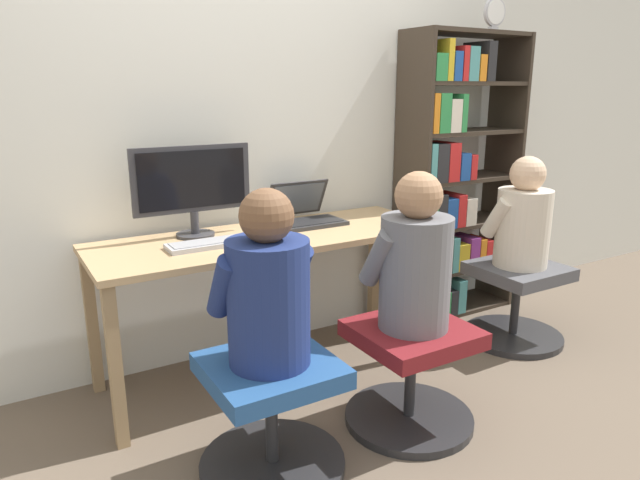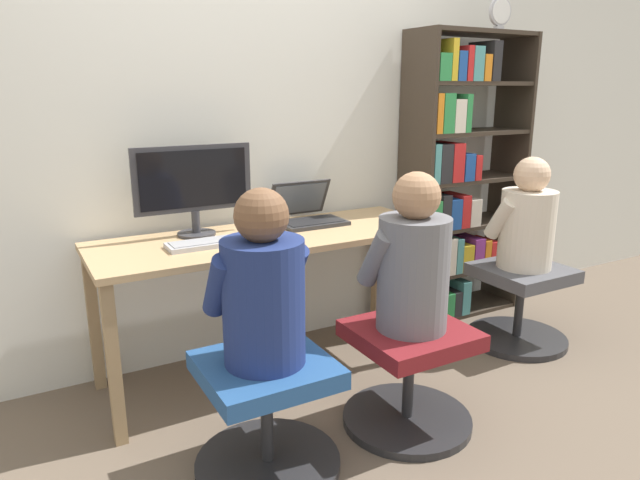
% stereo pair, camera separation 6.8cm
% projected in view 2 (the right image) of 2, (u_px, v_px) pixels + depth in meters
% --- Properties ---
extents(ground_plane, '(14.00, 14.00, 0.00)m').
position_uv_depth(ground_plane, '(301.00, 396.00, 2.72)').
color(ground_plane, brown).
extents(wall_back, '(10.00, 0.05, 2.60)m').
position_uv_depth(wall_back, '(240.00, 112.00, 2.94)').
color(wall_back, silver).
rests_on(wall_back, ground_plane).
extents(desk, '(1.72, 0.60, 0.73)m').
position_uv_depth(desk, '(272.00, 251.00, 2.80)').
color(desk, tan).
rests_on(desk, ground_plane).
extents(desktop_monitor, '(0.57, 0.18, 0.43)m').
position_uv_depth(desktop_monitor, '(194.00, 186.00, 2.70)').
color(desktop_monitor, '#333338').
rests_on(desktop_monitor, desk).
extents(laptop, '(0.34, 0.31, 0.21)m').
position_uv_depth(laptop, '(308.00, 214.00, 3.00)').
color(laptop, '#2D2D30').
rests_on(laptop, desk).
extents(keyboard, '(0.41, 0.14, 0.03)m').
position_uv_depth(keyboard, '(213.00, 242.00, 2.59)').
color(keyboard, '#B2B2B7').
rests_on(keyboard, desk).
extents(computer_mouse_by_keyboard, '(0.06, 0.10, 0.03)m').
position_uv_depth(computer_mouse_by_keyboard, '(267.00, 235.00, 2.70)').
color(computer_mouse_by_keyboard, silver).
rests_on(computer_mouse_by_keyboard, desk).
extents(office_chair_left, '(0.56, 0.56, 0.45)m').
position_uv_depth(office_chair_left, '(267.00, 412.00, 2.15)').
color(office_chair_left, '#262628').
rests_on(office_chair_left, ground_plane).
extents(office_chair_right, '(0.56, 0.56, 0.45)m').
position_uv_depth(office_chair_right, '(409.00, 373.00, 2.44)').
color(office_chair_right, '#262628').
rests_on(office_chair_right, ground_plane).
extents(person_at_monitor, '(0.37, 0.32, 0.64)m').
position_uv_depth(person_at_monitor, '(263.00, 289.00, 2.02)').
color(person_at_monitor, navy).
rests_on(person_at_monitor, office_chair_left).
extents(person_at_laptop, '(0.36, 0.32, 0.66)m').
position_uv_depth(person_at_laptop, '(413.00, 262.00, 2.32)').
color(person_at_laptop, slate).
rests_on(person_at_laptop, office_chair_right).
extents(bookshelf, '(0.80, 0.31, 1.74)m').
position_uv_depth(bookshelf, '(454.00, 187.00, 3.49)').
color(bookshelf, '#382D23').
rests_on(bookshelf, ground_plane).
extents(desk_clock, '(0.16, 0.03, 0.18)m').
position_uv_depth(desk_clock, '(500.00, 12.00, 3.26)').
color(desk_clock, '#B2B2B7').
rests_on(desk_clock, bookshelf).
extents(office_chair_side, '(0.56, 0.56, 0.45)m').
position_uv_depth(office_chair_side, '(520.00, 302.00, 3.25)').
color(office_chair_side, '#262628').
rests_on(office_chair_side, ground_plane).
extents(person_near_shelf, '(0.36, 0.31, 0.62)m').
position_uv_depth(person_near_shelf, '(527.00, 221.00, 3.13)').
color(person_near_shelf, beige).
rests_on(person_near_shelf, office_chair_side).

